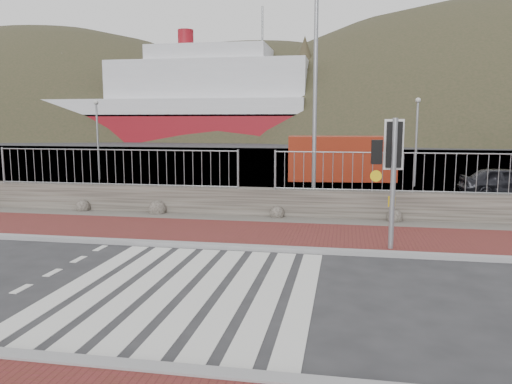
% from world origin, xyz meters
% --- Properties ---
extents(ground, '(220.00, 220.00, 0.00)m').
position_xyz_m(ground, '(0.00, 0.00, 0.00)').
color(ground, '#28282B').
rests_on(ground, ground).
extents(sidewalk_far, '(40.00, 3.00, 0.08)m').
position_xyz_m(sidewalk_far, '(0.00, 4.50, 0.04)').
color(sidewalk_far, maroon).
rests_on(sidewalk_far, ground).
extents(kerb_near, '(40.00, 0.25, 0.12)m').
position_xyz_m(kerb_near, '(0.00, -3.00, 0.05)').
color(kerb_near, gray).
rests_on(kerb_near, ground).
extents(kerb_far, '(40.00, 0.25, 0.12)m').
position_xyz_m(kerb_far, '(0.00, 3.00, 0.05)').
color(kerb_far, gray).
rests_on(kerb_far, ground).
extents(zebra_crossing, '(4.62, 5.60, 0.01)m').
position_xyz_m(zebra_crossing, '(-0.00, 0.00, 0.01)').
color(zebra_crossing, silver).
rests_on(zebra_crossing, ground).
extents(gravel_strip, '(40.00, 1.50, 0.06)m').
position_xyz_m(gravel_strip, '(0.00, 6.50, 0.03)').
color(gravel_strip, '#59544C').
rests_on(gravel_strip, ground).
extents(stone_wall, '(40.00, 0.60, 0.90)m').
position_xyz_m(stone_wall, '(0.00, 7.30, 0.45)').
color(stone_wall, '#413C35').
rests_on(stone_wall, ground).
extents(railing, '(18.07, 0.07, 1.22)m').
position_xyz_m(railing, '(0.00, 7.15, 1.82)').
color(railing, gray).
rests_on(railing, stone_wall).
extents(quay, '(120.00, 40.00, 0.50)m').
position_xyz_m(quay, '(0.00, 27.90, 0.00)').
color(quay, '#4C4C4F').
rests_on(quay, ground).
extents(water, '(220.00, 50.00, 0.05)m').
position_xyz_m(water, '(0.00, 62.90, 0.00)').
color(water, '#3F4C54').
rests_on(water, ground).
extents(ferry, '(50.00, 16.00, 20.00)m').
position_xyz_m(ferry, '(-24.65, 67.90, 5.36)').
color(ferry, maroon).
rests_on(ferry, ground).
extents(hills_backdrop, '(254.00, 90.00, 100.00)m').
position_xyz_m(hills_backdrop, '(6.74, 87.90, -23.05)').
color(hills_backdrop, '#2C311D').
rests_on(hills_backdrop, ground).
extents(traffic_signal_far, '(0.74, 0.28, 3.12)m').
position_xyz_m(traffic_signal_far, '(3.83, 3.45, 2.26)').
color(traffic_signal_far, gray).
rests_on(traffic_signal_far, ground).
extents(streetlight, '(1.60, 0.46, 7.59)m').
position_xyz_m(streetlight, '(1.88, 8.12, 4.27)').
color(streetlight, gray).
rests_on(streetlight, ground).
extents(shipping_container, '(5.63, 2.76, 2.27)m').
position_xyz_m(shipping_container, '(2.54, 17.98, 1.13)').
color(shipping_container, maroon).
rests_on(shipping_container, ground).
extents(car_a, '(3.60, 1.61, 1.20)m').
position_xyz_m(car_a, '(9.22, 13.24, 0.60)').
color(car_a, black).
rests_on(car_a, ground).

